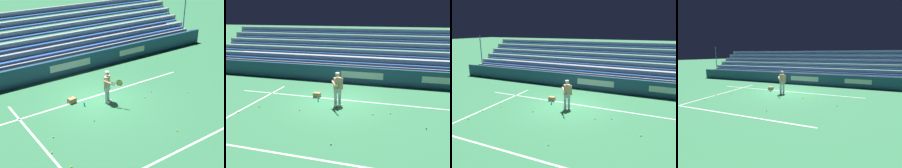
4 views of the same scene
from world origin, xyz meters
TOP-DOWN VIEW (x-y plane):
  - ground_plane at (0.00, 0.00)m, footprint 160.00×160.00m
  - court_baseline_white at (0.00, -0.50)m, footprint 12.00×0.10m
  - court_service_line_white at (0.00, 5.50)m, footprint 8.22×0.10m
  - back_wall_sponsor_board at (-0.01, -4.09)m, footprint 24.56×0.25m
  - bleacher_stand at (0.00, -6.72)m, footprint 23.33×4.00m
  - tennis_player at (-0.22, 0.49)m, footprint 0.62×1.05m
  - ball_box_cardboard at (1.30, -0.55)m, footprint 0.44×0.35m
  - tennis_ball_far_right at (-1.16, 4.45)m, footprint 0.07×0.07m
  - tennis_ball_by_box at (-2.88, 0.83)m, footprint 0.07×0.07m
  - tennis_ball_far_left at (3.99, 2.74)m, footprint 0.07×0.07m
  - tennis_ball_toward_net at (3.47, 1.79)m, footprint 0.07×0.07m
  - tennis_ball_near_player at (-4.44, 2.10)m, footprint 0.07×0.07m
  - tennis_ball_midcourt at (-2.11, 1.19)m, footprint 0.07×0.07m
  - tennis_ball_on_baseline at (1.34, 1.65)m, footprint 0.07×0.07m
  - water_bottle at (0.97, 0.14)m, footprint 0.07×0.07m

SIDE VIEW (x-z plane):
  - ground_plane at x=0.00m, z-range 0.00..0.00m
  - court_baseline_white at x=0.00m, z-range 0.00..0.01m
  - court_service_line_white at x=0.00m, z-range 0.00..0.01m
  - tennis_ball_far_right at x=-1.16m, z-range 0.00..0.07m
  - tennis_ball_by_box at x=-2.88m, z-range 0.00..0.07m
  - tennis_ball_far_left at x=3.99m, z-range 0.00..0.07m
  - tennis_ball_toward_net at x=3.47m, z-range 0.00..0.07m
  - tennis_ball_near_player at x=-4.44m, z-range 0.00..0.07m
  - tennis_ball_midcourt at x=-2.11m, z-range 0.00..0.07m
  - tennis_ball_on_baseline at x=1.34m, z-range 0.00..0.07m
  - water_bottle at x=0.97m, z-range 0.00..0.22m
  - ball_box_cardboard at x=1.30m, z-range 0.00..0.26m
  - back_wall_sponsor_board at x=-0.01m, z-range 0.00..1.10m
  - bleacher_stand at x=0.00m, z-range -1.13..2.72m
  - tennis_player at x=-0.22m, z-range 0.04..1.75m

